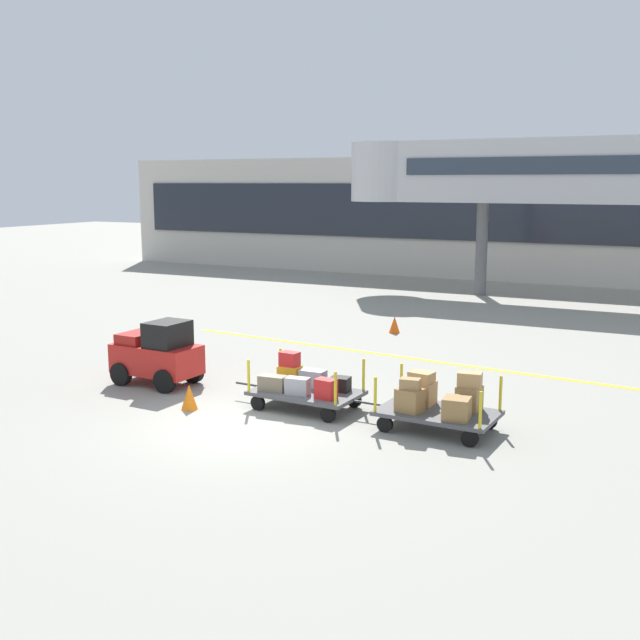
{
  "coord_description": "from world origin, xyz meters",
  "views": [
    {
      "loc": [
        8.13,
        -12.45,
        4.84
      ],
      "look_at": [
        -0.39,
        4.35,
        1.42
      ],
      "focal_mm": 42.77,
      "sensor_mm": 36.0,
      "label": 1
    }
  ],
  "objects_px": {
    "baggage_tug": "(158,354)",
    "baggage_cart_middle": "(438,402)",
    "baggage_cart_lead": "(304,386)",
    "safety_cone_near": "(394,325)",
    "safety_cone_far": "(189,397)"
  },
  "relations": [
    {
      "from": "baggage_cart_lead",
      "to": "baggage_cart_middle",
      "type": "distance_m",
      "value": 3.07
    },
    {
      "from": "baggage_tug",
      "to": "baggage_cart_lead",
      "type": "bearing_deg",
      "value": -2.06
    },
    {
      "from": "baggage_tug",
      "to": "safety_cone_near",
      "type": "height_order",
      "value": "baggage_tug"
    },
    {
      "from": "safety_cone_near",
      "to": "baggage_cart_lead",
      "type": "bearing_deg",
      "value": -81.44
    },
    {
      "from": "baggage_cart_lead",
      "to": "safety_cone_near",
      "type": "xyz_separation_m",
      "value": [
        -1.31,
        8.71,
        -0.23
      ]
    },
    {
      "from": "baggage_tug",
      "to": "baggage_cart_lead",
      "type": "xyz_separation_m",
      "value": [
        4.09,
        -0.15,
        -0.25
      ]
    },
    {
      "from": "baggage_cart_middle",
      "to": "safety_cone_near",
      "type": "xyz_separation_m",
      "value": [
        -4.37,
        8.84,
        -0.29
      ]
    },
    {
      "from": "baggage_cart_lead",
      "to": "baggage_cart_middle",
      "type": "xyz_separation_m",
      "value": [
        3.06,
        -0.12,
        0.07
      ]
    },
    {
      "from": "baggage_cart_middle",
      "to": "safety_cone_near",
      "type": "distance_m",
      "value": 9.87
    },
    {
      "from": "safety_cone_near",
      "to": "baggage_tug",
      "type": "bearing_deg",
      "value": -107.98
    },
    {
      "from": "baggage_tug",
      "to": "baggage_cart_middle",
      "type": "height_order",
      "value": "baggage_tug"
    },
    {
      "from": "baggage_tug",
      "to": "safety_cone_far",
      "type": "xyz_separation_m",
      "value": [
        1.93,
        -1.36,
        -0.48
      ]
    },
    {
      "from": "baggage_cart_lead",
      "to": "baggage_cart_middle",
      "type": "height_order",
      "value": "baggage_cart_middle"
    },
    {
      "from": "baggage_tug",
      "to": "safety_cone_near",
      "type": "relative_size",
      "value": 3.9
    },
    {
      "from": "baggage_cart_lead",
      "to": "baggage_cart_middle",
      "type": "relative_size",
      "value": 1.0
    }
  ]
}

